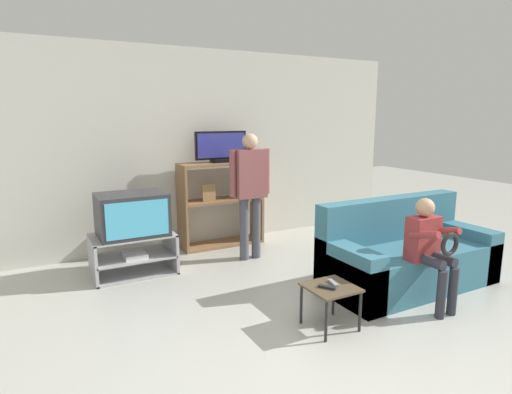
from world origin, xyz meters
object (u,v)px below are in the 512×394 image
Objects in this scene: person_standing_adult at (250,184)px; television_main at (132,214)px; remote_control_black at (327,287)px; television_flat at (221,148)px; snack_table at (331,292)px; media_shelf at (221,203)px; remote_control_white at (333,283)px; tv_stand at (133,254)px; couch at (406,257)px; person_seated_child at (430,244)px.

television_main is at bearing 173.59° from person_standing_adult.
television_flat is at bearing 51.52° from remote_control_black.
television_flat is 0.81m from person_standing_adult.
snack_table is at bearing -96.94° from person_standing_adult.
television_flat is at bearing 31.56° from media_shelf.
remote_control_white is at bearing 31.41° from snack_table.
tv_stand is at bearing -157.94° from media_shelf.
couch is 1.20× the size of person_standing_adult.
remote_control_black reaches higher than snack_table.
television_flat is (0.02, 0.01, 0.74)m from media_shelf.
remote_control_black is 1.38m from couch.
remote_control_black is at bearing -61.87° from television_main.
television_main is 0.64× the size of media_shelf.
tv_stand is 0.88× the size of person_seated_child.
snack_table is 1.98m from person_standing_adult.
media_shelf is 1.57× the size of television_flat.
television_flat is 2.77m from remote_control_black.
media_shelf is 0.74× the size of person_standing_adult.
television_main is 1.86× the size of snack_table.
person_standing_adult is at bearing 124.81° from couch.
couch is 0.61m from person_seated_child.
television_flat is 0.71× the size of person_seated_child.
media_shelf is 2.89× the size of snack_table.
tv_stand is at bearing 145.57° from couch.
television_main reaches higher than remote_control_black.
media_shelf is (1.30, 0.53, 0.36)m from tv_stand.
tv_stand is 2.34m from snack_table.
tv_stand reaches higher than snack_table.
couch is at bearing -62.79° from media_shelf.
remote_control_black is 0.08× the size of couch.
tv_stand is 1.22× the size of television_main.
television_flat is 4.99× the size of remote_control_black.
media_shelf reaches higher than tv_stand.
media_shelf reaches higher than snack_table.
person_seated_child is at bearing -5.64° from snack_table.
television_main is at bearing 145.60° from couch.
couch is (1.22, 0.34, -0.07)m from remote_control_white.
remote_control_black is at bearing -94.40° from media_shelf.
person_standing_adult is at bearing 83.06° from snack_table.
television_main is 5.04× the size of remote_control_black.
television_flat is at bearing 100.63° from remote_control_white.
snack_table is (-0.16, -2.57, -1.01)m from television_flat.
person_standing_adult is at bearing -84.63° from television_flat.
person_standing_adult reaches higher than couch.
television_flat reaches higher than remote_control_white.
television_main reaches higher than tv_stand.
couch is (2.43, -1.66, 0.08)m from tv_stand.
media_shelf reaches higher than remote_control_white.
television_flat reaches higher than tv_stand.
couch is 1.93m from person_standing_adult.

